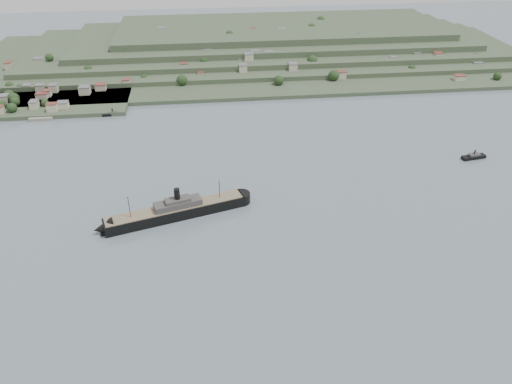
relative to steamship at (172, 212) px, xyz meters
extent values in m
plane|color=slate|center=(74.76, -22.17, -4.83)|extent=(1400.00, 1400.00, 0.00)
cube|color=#33432C|center=(74.76, 337.83, -2.83)|extent=(760.00, 260.00, 4.00)
cube|color=#33432C|center=(94.76, 362.83, 1.67)|extent=(680.00, 220.00, 5.00)
cube|color=#33432C|center=(109.76, 377.83, 7.17)|extent=(600.00, 200.00, 6.00)
cube|color=#33432C|center=(124.76, 392.83, 13.67)|extent=(520.00, 180.00, 7.00)
cube|color=#33432C|center=(139.76, 407.83, 21.17)|extent=(440.00, 160.00, 8.00)
cube|color=#33432C|center=(-125.24, 227.83, -2.83)|extent=(150.00, 90.00, 4.00)
cube|color=gray|center=(-130.24, 185.83, -3.43)|extent=(22.00, 14.00, 2.80)
cube|color=black|center=(2.44, 0.71, -1.09)|extent=(95.80, 39.04, 7.47)
cone|color=black|center=(-43.68, -12.66, -1.09)|extent=(15.86, 15.86, 12.80)
cylinder|color=black|center=(48.56, 14.08, -1.09)|extent=(12.80, 12.80, 7.47)
cube|color=#74664D|center=(2.44, 0.71, 2.96)|extent=(93.45, 37.42, 0.64)
cube|color=#413E3C|center=(4.49, 1.30, 5.31)|extent=(33.42, 18.14, 4.27)
cube|color=#413E3C|center=(4.49, 1.30, 8.19)|extent=(18.48, 11.93, 2.67)
cylinder|color=black|center=(4.49, 1.30, 12.25)|extent=(3.84, 3.84, 9.60)
cylinder|color=#40281D|center=(-26.25, -7.61, 10.11)|extent=(0.53, 0.53, 17.07)
cylinder|color=#40281D|center=(33.19, 9.62, 9.04)|extent=(0.53, 0.53, 14.94)
cube|color=black|center=(-37.87, -13.26, -3.58)|extent=(15.97, 5.62, 2.50)
cube|color=#413E3C|center=(-37.87, -13.26, -1.70)|extent=(7.33, 3.98, 1.88)
cylinder|color=black|center=(-37.87, -13.26, 0.39)|extent=(1.04, 1.04, 3.65)
cube|color=black|center=(-62.62, 185.66, -3.50)|extent=(20.17, 6.47, 2.66)
cube|color=#413E3C|center=(-62.62, 185.66, -1.51)|extent=(9.17, 4.85, 1.99)
cylinder|color=black|center=(-62.62, 185.66, 0.71)|extent=(1.11, 1.11, 3.88)
cube|color=black|center=(246.19, 58.04, -3.46)|extent=(21.19, 8.94, 2.74)
cube|color=#413E3C|center=(246.19, 58.04, -1.40)|extent=(9.86, 5.99, 2.05)
cylinder|color=black|center=(246.19, 58.04, 0.88)|extent=(1.14, 1.14, 3.99)
camera|label=1|loc=(23.99, -285.09, 189.08)|focal=35.00mm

